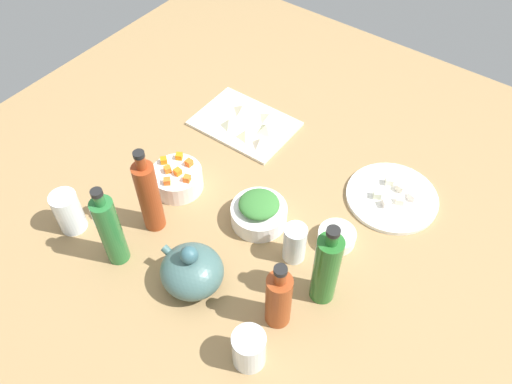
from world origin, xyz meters
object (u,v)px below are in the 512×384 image
object	(u,v)px
bowl_greens	(259,215)
bowl_carrots	(177,179)
bowl_small_side	(337,237)
drinking_glass_2	(295,243)
cutting_board	(245,124)
bottle_0	(110,230)
bottle_1	(326,268)
drinking_glass_0	(249,349)
drinking_glass_1	(69,212)
bottle_2	(279,299)
bottle_3	(149,196)
teapot	(192,271)
plate_tofu	(392,197)

from	to	relation	value
bowl_greens	bowl_carrots	xyz separation A→B (cm)	(26.09, 3.90, 0.46)
bowl_small_side	drinking_glass_2	bearing A→B (deg)	58.56
cutting_board	bottle_0	bearing A→B (deg)	94.29
bowl_carrots	bottle_1	distance (cm)	52.66
drinking_glass_0	drinking_glass_2	bearing A→B (deg)	-75.74
drinking_glass_1	drinking_glass_2	bearing A→B (deg)	-152.68
bowl_greens	bottle_2	world-z (taller)	bottle_2
cutting_board	bottle_3	xyz separation A→B (cm)	(-4.64, 46.14, 11.32)
bowl_greens	drinking_glass_2	distance (cm)	14.80
bottle_3	teapot	bearing A→B (deg)	159.38
bottle_1	drinking_glass_2	size ratio (longest dim) A/B	2.32
bowl_greens	bottle_3	size ratio (longest dim) A/B	0.56
bowl_greens	teapot	world-z (taller)	teapot
drinking_glass_1	drinking_glass_2	distance (cm)	59.82
plate_tofu	drinking_glass_1	world-z (taller)	drinking_glass_1
bowl_carrots	drinking_glass_0	xyz separation A→B (cm)	(-47.40, 28.80, 2.04)
cutting_board	teapot	size ratio (longest dim) A/B	1.80
bottle_1	bowl_carrots	bearing A→B (deg)	-5.58
drinking_glass_1	bottle_3	bearing A→B (deg)	-141.31
cutting_board	drinking_glass_2	size ratio (longest dim) A/B	2.72
bottle_0	cutting_board	bearing A→B (deg)	-85.71
drinking_glass_0	bottle_2	bearing A→B (deg)	-86.75
bottle_1	teapot	bearing A→B (deg)	30.98
bottle_1	bottle_2	distance (cm)	12.99
drinking_glass_2	bottle_3	bearing A→B (deg)	20.88
bowl_carrots	bottle_1	bearing A→B (deg)	174.42
bottle_3	drinking_glass_0	xyz separation A→B (cm)	(-43.36, 15.10, -6.63)
bowl_small_side	bottle_1	bearing A→B (deg)	108.31
plate_tofu	drinking_glass_1	xyz separation A→B (cm)	(64.83, 60.03, 5.62)
bowl_greens	bowl_small_side	size ratio (longest dim) A/B	1.52
bottle_3	plate_tofu	bearing A→B (deg)	-135.85
bowl_small_side	bowl_carrots	bearing A→B (deg)	12.88
drinking_glass_0	bowl_small_side	bearing A→B (deg)	-88.77
bowl_greens	drinking_glass_2	world-z (taller)	drinking_glass_2
bowl_small_side	bottle_2	size ratio (longest dim) A/B	0.46
bottle_0	bottle_2	size ratio (longest dim) A/B	1.20
plate_tofu	bowl_carrots	size ratio (longest dim) A/B	1.77
bowl_greens	teapot	bearing A→B (deg)	86.41
plate_tofu	bowl_small_side	xyz separation A→B (cm)	(5.20, 21.98, 1.18)
cutting_board	bottle_0	size ratio (longest dim) A/B	1.19
plate_tofu	bottle_0	xyz separation A→B (cm)	(47.89, 59.62, 10.81)
drinking_glass_2	bottle_2	bearing A→B (deg)	111.58
bottle_1	bottle_3	distance (cm)	48.48
bottle_0	bottle_1	size ratio (longest dim) A/B	0.99
drinking_glass_2	bowl_small_side	bearing A→B (deg)	-121.44
cutting_board	bottle_1	xyz separation A→B (cm)	(-52.34, 37.49, 11.03)
bowl_greens	drinking_glass_0	size ratio (longest dim) A/B	1.47
plate_tofu	teapot	world-z (taller)	teapot
cutting_board	drinking_glass_1	distance (cm)	61.40
bowl_greens	bottle_0	distance (cm)	39.04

